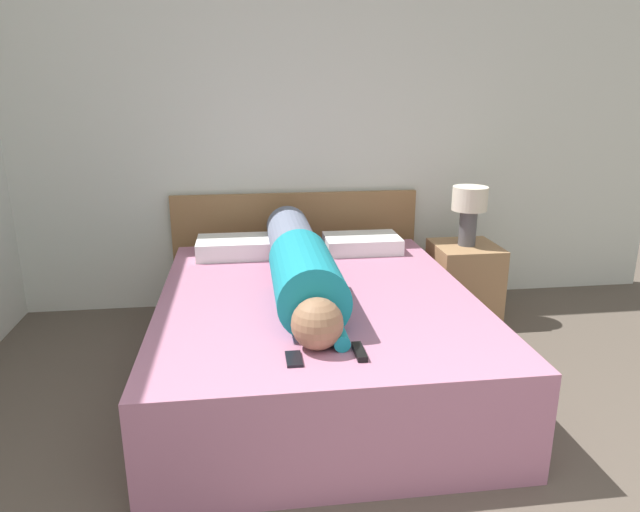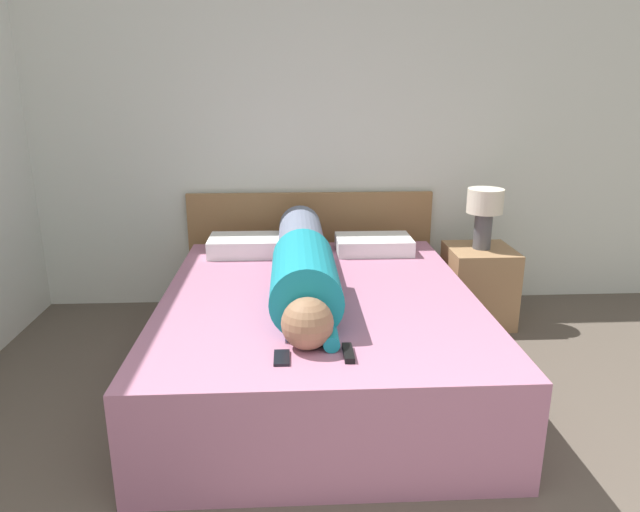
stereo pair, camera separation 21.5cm
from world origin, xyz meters
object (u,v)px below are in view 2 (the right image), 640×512
at_px(bed, 319,336).
at_px(table_lamp, 485,209).
at_px(nightstand, 478,285).
at_px(pillow_near_headboard, 249,245).
at_px(cell_phone, 282,358).
at_px(pillow_second, 374,244).
at_px(tv_remote, 348,353).
at_px(person_lying, 303,263).

xyz_separation_m(bed, table_lamp, (1.12, 0.74, 0.53)).
xyz_separation_m(nightstand, pillow_near_headboard, (-1.54, 0.03, 0.30)).
bearing_deg(pillow_near_headboard, table_lamp, -1.02).
bearing_deg(pillow_near_headboard, bed, -61.46).
relative_size(table_lamp, cell_phone, 3.07).
bearing_deg(nightstand, table_lamp, 0.00).
xyz_separation_m(pillow_near_headboard, pillow_second, (0.82, 0.00, -0.01)).
relative_size(table_lamp, tv_remote, 2.66).
xyz_separation_m(bed, pillow_second, (0.40, 0.76, 0.30)).
distance_m(table_lamp, tv_remote, 1.82).
height_order(person_lying, pillow_near_headboard, person_lying).
height_order(bed, nightstand, nightstand).
distance_m(person_lying, cell_phone, 0.84).
bearing_deg(tv_remote, nightstand, 54.94).
distance_m(person_lying, tv_remote, 0.83).
height_order(nightstand, tv_remote, tv_remote).
bearing_deg(person_lying, table_lamp, 29.47).
relative_size(person_lying, pillow_second, 3.49).
bearing_deg(pillow_second, person_lying, -124.35).
xyz_separation_m(tv_remote, cell_phone, (-0.27, -0.02, -0.01)).
relative_size(pillow_near_headboard, tv_remote, 3.45).
bearing_deg(bed, pillow_near_headboard, 118.54).
distance_m(nightstand, pillow_second, 0.77).
bearing_deg(table_lamp, pillow_second, 177.83).
xyz_separation_m(nightstand, tv_remote, (-1.04, -1.48, 0.25)).
bearing_deg(pillow_near_headboard, pillow_second, 0.00).
xyz_separation_m(table_lamp, person_lying, (-1.20, -0.68, -0.14)).
relative_size(bed, cell_phone, 15.54).
distance_m(bed, tv_remote, 0.79).
distance_m(pillow_near_headboard, cell_phone, 1.54).
bearing_deg(nightstand, pillow_near_headboard, 178.98).
xyz_separation_m(nightstand, table_lamp, (0.00, 0.00, 0.52)).
relative_size(table_lamp, pillow_second, 0.81).
xyz_separation_m(person_lying, pillow_near_headboard, (-0.34, 0.70, -0.09)).
xyz_separation_m(person_lying, tv_remote, (0.16, -0.80, -0.14)).
xyz_separation_m(pillow_near_headboard, tv_remote, (0.50, -1.50, -0.04)).
bearing_deg(bed, person_lying, 142.95).
bearing_deg(table_lamp, bed, -146.68).
bearing_deg(person_lying, pillow_second, 55.65).
distance_m(table_lamp, pillow_second, 0.76).
relative_size(person_lying, pillow_near_headboard, 3.32).
bearing_deg(pillow_second, bed, -117.83).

